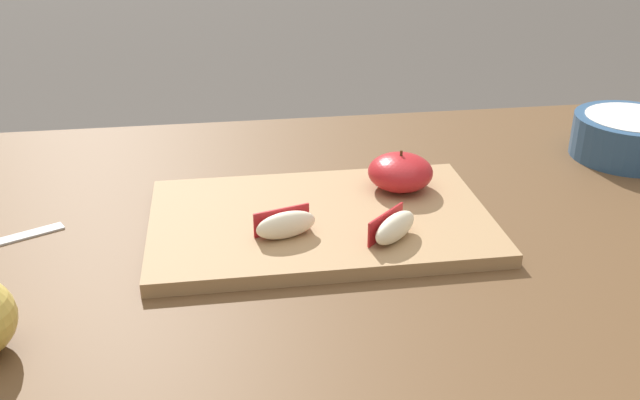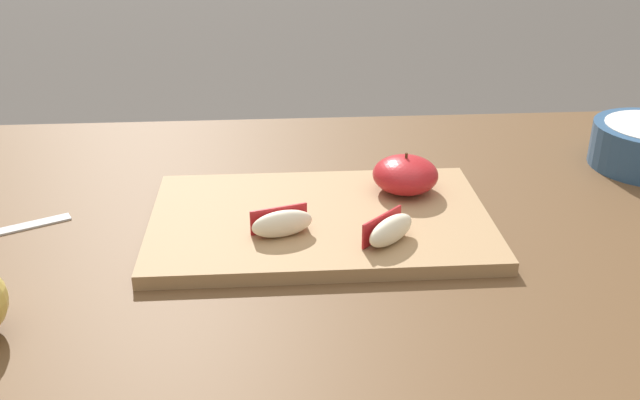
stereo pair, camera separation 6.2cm
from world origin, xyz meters
name	(u,v)px [view 2 (the right image)]	position (x,y,z in m)	size (l,w,h in m)	color
dining_table	(360,288)	(0.00, 0.00, 0.63)	(1.32, 0.79, 0.74)	brown
cutting_board	(320,221)	(-0.06, -0.02, 0.75)	(0.42, 0.27, 0.02)	#A37F56
apple_half_skin_up	(405,175)	(0.06, 0.04, 0.78)	(0.09, 0.09, 0.05)	#B21E23
apple_wedge_left	(390,230)	(0.02, -0.10, 0.77)	(0.07, 0.07, 0.03)	#F4EACC
apple_wedge_right	(282,223)	(-0.10, -0.07, 0.77)	(0.08, 0.05, 0.03)	#F4EACC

